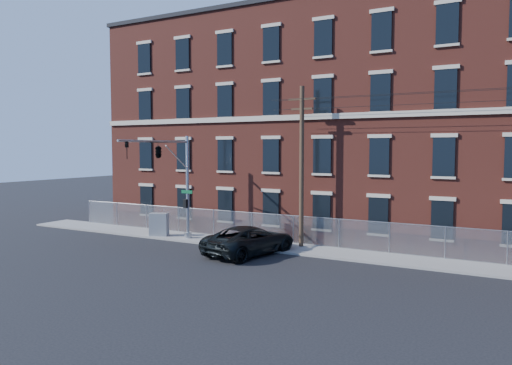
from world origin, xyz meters
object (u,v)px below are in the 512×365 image
object	(u,v)px
utility_cabinet	(159,224)
traffic_signal_mast	(165,162)
pickup_truck	(250,240)
utility_pole_near	(302,164)

from	to	relation	value
utility_cabinet	traffic_signal_mast	bearing A→B (deg)	-62.38
traffic_signal_mast	pickup_truck	distance (m)	7.57
traffic_signal_mast	utility_cabinet	distance (m)	5.42
traffic_signal_mast	pickup_truck	bearing A→B (deg)	2.66
utility_pole_near	traffic_signal_mast	bearing A→B (deg)	-156.86
utility_pole_near	pickup_truck	xyz separation A→B (m)	(-1.94, -3.14, -4.49)
traffic_signal_mast	pickup_truck	size ratio (longest dim) A/B	1.14
utility_pole_near	pickup_truck	distance (m)	5.81
pickup_truck	traffic_signal_mast	bearing A→B (deg)	15.64
pickup_truck	utility_cabinet	bearing A→B (deg)	1.24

